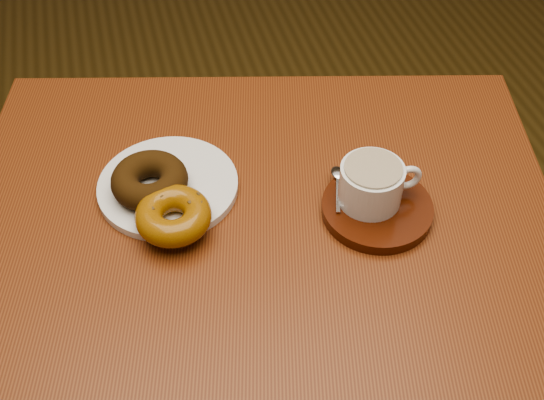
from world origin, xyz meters
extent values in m
plane|color=brown|center=(0.00, 0.00, 0.00)|extent=(6.00, 6.00, 0.00)
cube|color=brown|center=(-0.05, -0.23, 0.82)|extent=(1.03, 0.87, 0.03)
cylinder|color=#402812|center=(-0.37, 0.15, 0.40)|extent=(0.05, 0.05, 0.81)
cylinder|color=#402812|center=(0.41, -0.04, 0.40)|extent=(0.05, 0.05, 0.81)
cylinder|color=silver|center=(-0.18, -0.15, 0.85)|extent=(0.24, 0.24, 0.01)
torus|color=#37210B|center=(-0.20, -0.15, 0.87)|extent=(0.13, 0.13, 0.04)
torus|color=#915B0F|center=(-0.18, -0.23, 0.87)|extent=(0.12, 0.12, 0.04)
cube|color=#443116|center=(-0.14, -0.23, 0.89)|extent=(0.01, 0.00, 0.00)
cube|color=#443116|center=(-0.15, -0.21, 0.89)|extent=(0.01, 0.01, 0.00)
cube|color=#443116|center=(-0.17, -0.20, 0.89)|extent=(0.01, 0.01, 0.00)
cube|color=#443116|center=(-0.19, -0.20, 0.89)|extent=(0.01, 0.01, 0.00)
cube|color=#443116|center=(-0.21, -0.21, 0.89)|extent=(0.01, 0.01, 0.00)
cube|color=#443116|center=(-0.21, -0.23, 0.89)|extent=(0.01, 0.00, 0.00)
cube|color=#443116|center=(-0.21, -0.25, 0.89)|extent=(0.01, 0.01, 0.00)
cube|color=#443116|center=(-0.19, -0.27, 0.89)|extent=(0.01, 0.01, 0.00)
cube|color=#443116|center=(-0.17, -0.27, 0.89)|extent=(0.01, 0.01, 0.00)
cube|color=#443116|center=(-0.15, -0.25, 0.89)|extent=(0.01, 0.01, 0.00)
cylinder|color=#3E1608|center=(0.12, -0.27, 0.85)|extent=(0.20, 0.20, 0.02)
cylinder|color=silver|center=(0.11, -0.26, 0.89)|extent=(0.09, 0.09, 0.06)
cylinder|color=brown|center=(0.11, -0.26, 0.92)|extent=(0.08, 0.08, 0.00)
torus|color=silver|center=(0.16, -0.26, 0.89)|extent=(0.04, 0.01, 0.04)
ellipsoid|color=silver|center=(0.08, -0.20, 0.86)|extent=(0.02, 0.03, 0.01)
cube|color=silver|center=(0.07, -0.24, 0.86)|extent=(0.03, 0.08, 0.00)
camera|label=1|loc=(-0.21, -0.90, 1.59)|focal=45.00mm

